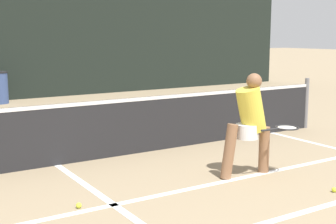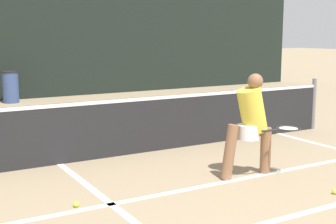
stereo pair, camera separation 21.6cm
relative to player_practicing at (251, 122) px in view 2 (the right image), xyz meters
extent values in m
cube|color=white|center=(-2.16, -0.07, -0.78)|extent=(8.25, 0.10, 0.01)
cube|color=white|center=(-2.16, 0.26, -0.78)|extent=(0.10, 3.35, 0.01)
cylinder|color=slate|center=(3.34, 1.93, -0.24)|extent=(0.09, 0.09, 1.07)
cube|color=#232326|center=(-2.16, 1.93, -0.30)|extent=(11.00, 0.02, 0.95)
cube|color=white|center=(-2.16, 1.93, 0.14)|extent=(11.00, 0.03, 0.06)
cylinder|color=#8C6042|center=(0.27, -0.01, -0.44)|extent=(0.15, 0.15, 0.67)
cylinder|color=#8C6042|center=(-0.35, 0.03, -0.40)|extent=(0.27, 0.17, 0.78)
cylinder|color=white|center=(-0.05, 0.01, -0.14)|extent=(0.32, 0.32, 0.20)
cylinder|color=yellow|center=(0.01, 0.01, 0.16)|extent=(0.48, 0.35, 0.68)
sphere|color=#8C6042|center=(0.05, 0.00, 0.57)|extent=(0.22, 0.22, 0.22)
cylinder|color=#262628|center=(0.14, -0.25, -0.09)|extent=(0.30, 0.05, 0.03)
torus|color=#262628|center=(0.45, -0.27, -0.09)|extent=(0.36, 0.36, 0.02)
cylinder|color=beige|center=(0.45, -0.27, -0.09)|extent=(0.28, 0.28, 0.01)
sphere|color=#D1E033|center=(-2.55, 0.06, -0.75)|extent=(0.07, 0.07, 0.07)
sphere|color=#D1E033|center=(0.41, -1.15, -0.75)|extent=(0.07, 0.07, 0.07)
cylinder|color=#384C7F|center=(-1.39, 9.11, -0.33)|extent=(0.46, 0.46, 0.89)
cylinder|color=black|center=(-1.39, 9.11, 0.13)|extent=(0.48, 0.48, 0.04)
cube|color=silver|center=(1.80, 13.92, -0.31)|extent=(1.71, 4.00, 0.93)
cube|color=#1E2328|center=(1.80, 13.72, 0.46)|extent=(1.44, 2.40, 0.62)
cylinder|color=black|center=(2.57, 15.20, -0.48)|extent=(0.18, 0.60, 0.60)
cylinder|color=black|center=(2.57, 12.64, -0.48)|extent=(0.18, 0.60, 0.60)
cylinder|color=brown|center=(1.13, 14.56, 0.97)|extent=(0.28, 0.28, 3.50)
cylinder|color=brown|center=(4.56, 15.60, 1.18)|extent=(0.28, 0.28, 3.92)
camera|label=1|loc=(-4.42, -4.85, 1.21)|focal=50.00mm
camera|label=2|loc=(-4.23, -4.97, 1.21)|focal=50.00mm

